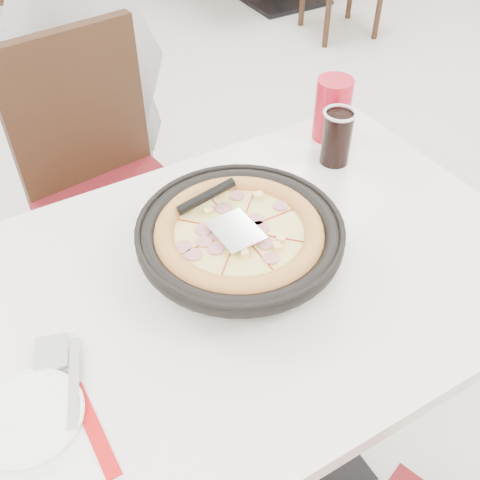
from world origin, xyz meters
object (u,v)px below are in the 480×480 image
chair_far (120,205)px  pizza_pan (240,243)px  side_plate (28,417)px  cola_glass (337,139)px  pizza (239,239)px  red_cup (332,109)px  main_table (242,378)px

chair_far → pizza_pan: size_ratio=2.82×
side_plate → pizza_pan: bearing=17.2°
pizza_pan → side_plate: (-0.47, -0.14, -0.03)m
chair_far → pizza_pan: chair_far is taller
chair_far → cola_glass: 0.70m
pizza_pan → pizza: pizza is taller
pizza_pan → pizza: bearing=-135.9°
chair_far → pizza_pan: (0.06, -0.61, 0.32)m
pizza → red_cup: (0.43, 0.27, 0.02)m
chair_far → side_plate: 0.90m
main_table → cola_glass: cola_glass is taller
pizza_pan → pizza: size_ratio=0.98×
red_cup → pizza_pan: bearing=-147.7°
side_plate → cola_glass: bearing=20.9°
pizza_pan → side_plate: pizza_pan is taller
chair_far → red_cup: bearing=137.8°
main_table → cola_glass: size_ratio=9.23×
pizza_pan → main_table: bearing=-114.2°
pizza → cola_glass: 0.42m
main_table → side_plate: bearing=-166.6°
cola_glass → red_cup: bearing=58.9°
pizza_pan → chair_far: bearing=95.9°
main_table → red_cup: red_cup is taller
pizza_pan → cola_glass: bearing=25.3°
pizza → chair_far: bearing=95.4°
chair_far → side_plate: size_ratio=5.54×
pizza → side_plate: pizza is taller
side_plate → red_cup: bearing=24.9°
main_table → pizza_pan: (0.02, 0.04, 0.42)m
pizza_pan → pizza: 0.02m
pizza → main_table: bearing=-110.1°
pizza_pan → side_plate: size_ratio=1.96×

